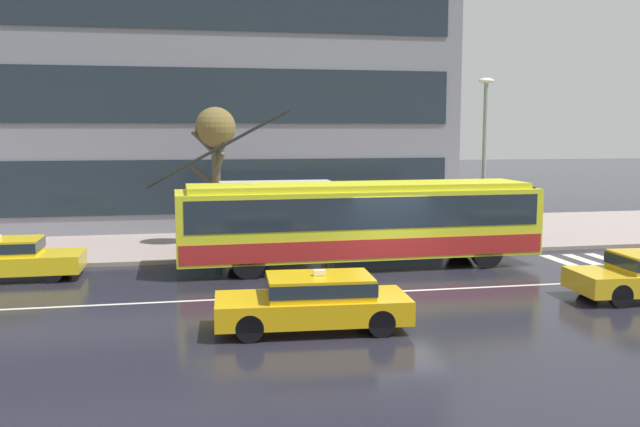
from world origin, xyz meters
TOP-DOWN VIEW (x-y plane):
  - ground_plane at (0.00, 0.00)m, footprint 160.00×160.00m
  - sidewalk_slab at (0.00, 9.07)m, footprint 80.00×10.00m
  - crosswalk_stripe_edge_near at (6.49, 1.04)m, footprint 0.44×4.40m
  - crosswalk_stripe_inner_a at (7.39, 1.04)m, footprint 0.44×4.40m
  - crosswalk_stripe_center at (8.29, 1.04)m, footprint 0.44×4.40m
  - lane_centre_line at (0.00, -1.20)m, footprint 72.00×0.14m
  - trolleybus at (-0.70, 2.47)m, footprint 12.95×2.77m
  - taxi_oncoming_near at (-3.52, -4.43)m, footprint 4.51×2.01m
  - taxi_queued_behind_bus at (-12.00, 2.63)m, footprint 4.63×1.79m
  - bus_shelter at (-3.06, 6.03)m, footprint 4.22×1.88m
  - pedestrian_at_shelter at (-1.42, 4.51)m, footprint 1.45×1.45m
  - pedestrian_approaching_curb at (-3.48, 5.87)m, footprint 0.47×0.47m
  - pedestrian_walking_past at (-5.36, 4.78)m, footprint 1.39×1.39m
  - pedestrian_waiting_by_pole at (-3.50, 6.92)m, footprint 1.13×1.13m
  - street_lamp at (4.83, 5.02)m, footprint 0.60×0.32m
  - street_tree_bare at (-5.25, 7.12)m, footprint 1.73×1.56m
  - office_tower_corner_left at (-6.15, 18.16)m, footprint 24.72×15.82m

SIDE VIEW (x-z plane):
  - ground_plane at x=0.00m, z-range 0.00..0.00m
  - lane_centre_line at x=0.00m, z-range 0.00..0.01m
  - crosswalk_stripe_edge_near at x=6.49m, z-range 0.00..0.01m
  - crosswalk_stripe_inner_a at x=7.39m, z-range 0.00..0.01m
  - crosswalk_stripe_center at x=8.29m, z-range 0.00..0.01m
  - sidewalk_slab at x=0.00m, z-range 0.00..0.14m
  - taxi_oncoming_near at x=-3.52m, z-range 0.01..1.40m
  - taxi_queued_behind_bus at x=-12.00m, z-range 0.01..1.40m
  - pedestrian_approaching_curb at x=-3.48m, z-range 0.29..1.95m
  - trolleybus at x=-0.70m, z-range -1.05..4.16m
  - pedestrian_waiting_by_pole at x=-3.50m, z-range 0.68..2.54m
  - pedestrian_walking_past at x=-5.36m, z-range 0.70..2.63m
  - pedestrian_at_shelter at x=-1.42m, z-range 0.78..2.73m
  - bus_shelter at x=-3.06m, z-range 0.80..3.31m
  - street_lamp at x=4.83m, z-range 0.74..7.14m
  - street_tree_bare at x=-5.25m, z-range 1.72..7.03m
  - office_tower_corner_left at x=-6.15m, z-range 0.01..19.98m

